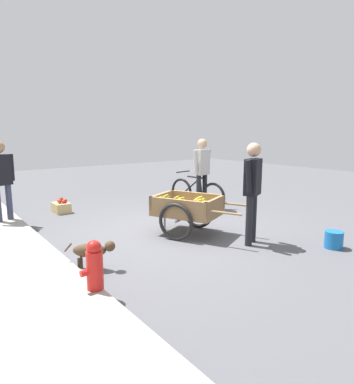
% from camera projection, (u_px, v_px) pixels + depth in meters
% --- Properties ---
extents(ground_plane, '(24.00, 24.00, 0.00)m').
position_uv_depth(ground_plane, '(170.00, 232.00, 6.16)').
color(ground_plane, '#56565B').
extents(fruit_cart, '(1.82, 1.38, 0.72)m').
position_uv_depth(fruit_cart, '(188.00, 210.00, 6.01)').
color(fruit_cart, '#937047').
rests_on(fruit_cart, ground).
extents(vendor_person, '(0.32, 0.55, 1.63)m').
position_uv_depth(vendor_person, '(253.00, 184.00, 5.38)').
color(vendor_person, black).
rests_on(vendor_person, ground).
extents(bicycle, '(1.65, 0.46, 0.85)m').
position_uv_depth(bicycle, '(197.00, 193.00, 8.08)').
color(bicycle, black).
rests_on(bicycle, ground).
extents(cyclist_person, '(0.25, 0.58, 1.64)m').
position_uv_depth(cyclist_person, '(202.00, 167.00, 7.86)').
color(cyclist_person, black).
rests_on(cyclist_person, ground).
extents(dog, '(0.45, 0.55, 0.40)m').
position_uv_depth(dog, '(93.00, 250.00, 4.46)').
color(dog, '#4C3823').
rests_on(dog, ground).
extents(fire_hydrant, '(0.25, 0.25, 0.67)m').
position_uv_depth(fire_hydrant, '(95.00, 270.00, 3.67)').
color(fire_hydrant, red).
rests_on(fire_hydrant, ground).
extents(plastic_bucket, '(0.28, 0.28, 0.27)m').
position_uv_depth(plastic_bucket, '(334.00, 240.00, 5.33)').
color(plastic_bucket, '#1966B2').
rests_on(plastic_bucket, ground).
extents(apple_crate, '(0.44, 0.32, 0.32)m').
position_uv_depth(apple_crate, '(61.00, 207.00, 7.66)').
color(apple_crate, tan).
rests_on(apple_crate, ground).
extents(bystander_person, '(0.30, 0.55, 1.63)m').
position_uv_depth(bystander_person, '(1.00, 176.00, 6.38)').
color(bystander_person, '#333851').
rests_on(bystander_person, ground).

